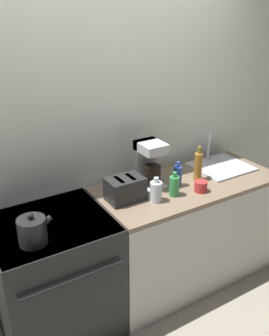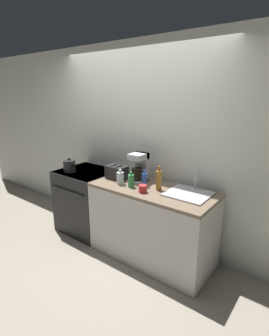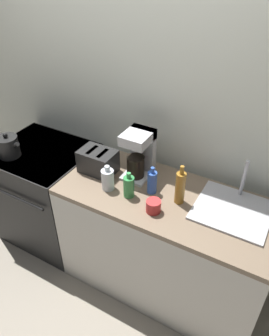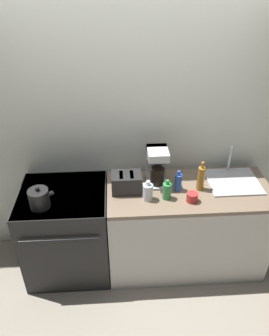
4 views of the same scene
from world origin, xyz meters
TOP-DOWN VIEW (x-y plane):
  - ground_plane at (0.00, 0.00)m, footprint 12.00×12.00m
  - wall_back at (0.00, 0.73)m, footprint 8.00×0.05m
  - stove at (-0.60, 0.34)m, footprint 0.77×0.71m
  - counter_block at (0.52, 0.33)m, footprint 1.47×0.66m
  - kettle at (-0.75, 0.18)m, footprint 0.21×0.17m
  - toaster at (-0.04, 0.35)m, footprint 0.26×0.18m
  - coffee_maker at (0.24, 0.46)m, footprint 0.18×0.22m
  - sink_tray at (0.94, 0.42)m, footprint 0.46×0.42m
  - bottle_blue at (0.41, 0.33)m, footprint 0.06×0.06m
  - bottle_amber at (0.61, 0.33)m, footprint 0.06×0.06m
  - bottle_green at (0.30, 0.22)m, footprint 0.07×0.07m
  - bottle_clear at (0.13, 0.21)m, footprint 0.09×0.09m
  - cup_red at (0.50, 0.16)m, footprint 0.09×0.09m

SIDE VIEW (x-z plane):
  - ground_plane at x=0.00m, z-range 0.00..0.00m
  - counter_block at x=0.52m, z-range 0.00..0.90m
  - stove at x=-0.60m, z-range 0.01..0.91m
  - sink_tray at x=0.94m, z-range 0.78..1.06m
  - cup_red at x=0.50m, z-range 0.90..0.98m
  - bottle_clear at x=0.13m, z-range 0.89..1.07m
  - bottle_green at x=0.30m, z-range 0.89..1.07m
  - kettle at x=-0.75m, z-range 0.88..1.08m
  - bottle_blue at x=0.41m, z-range 0.88..1.08m
  - toaster at x=-0.04m, z-range 0.90..1.07m
  - bottle_amber at x=0.61m, z-range 0.88..1.16m
  - coffee_maker at x=0.24m, z-range 0.91..1.26m
  - wall_back at x=0.00m, z-range 0.00..2.60m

